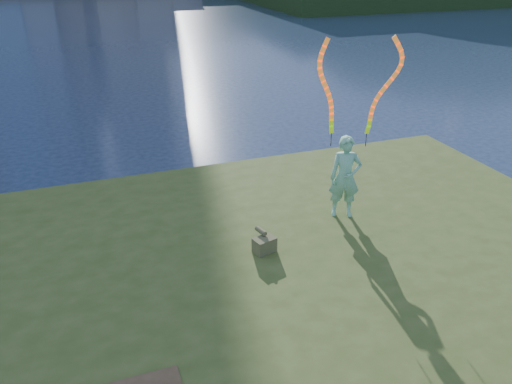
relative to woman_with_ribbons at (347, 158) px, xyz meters
name	(u,v)px	position (x,y,z in m)	size (l,w,h in m)	color
ground	(193,325)	(-3.90, -1.57, -2.19)	(320.00, 320.00, 0.00)	#17233B
woman_with_ribbons	(347,158)	(0.00, 0.00, 0.00)	(2.01, 0.85, 4.23)	#138049
canvas_bag	(264,244)	(-2.22, -0.84, -1.22)	(0.49, 0.55, 0.41)	#4B4629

